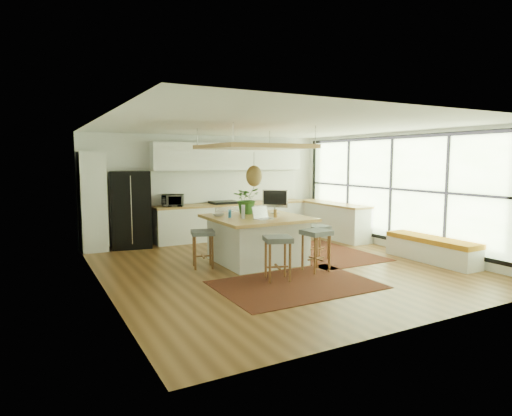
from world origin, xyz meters
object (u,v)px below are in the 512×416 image
stool_near_right (316,253)px  microwave (173,199)px  monitor (275,201)px  laptop (264,213)px  stool_right_front (318,242)px  stool_left_side (203,249)px  stool_near_left (278,260)px  island (257,239)px  island_plant (247,202)px  fridge (131,209)px  stool_right_back (293,235)px

stool_near_right → microwave: microwave is taller
monitor → microwave: (-1.47, 2.45, -0.08)m
stool_near_right → laptop: (-0.68, 0.75, 0.70)m
stool_right_front → monitor: (-0.66, 0.64, 0.83)m
stool_left_side → stool_near_left: bearing=-61.2°
island → laptop: size_ratio=4.93×
stool_near_right → island_plant: (-0.56, 1.71, 0.83)m
stool_near_right → stool_near_left: bearing=-169.4°
stool_near_right → fridge: bearing=122.9°
fridge → island: fridge is taller
stool_near_left → stool_right_back: stool_near_left is taller
stool_left_side → microwave: 2.75m
stool_right_back → microwave: (-2.16, 2.13, 0.75)m
fridge → monitor: bearing=-34.1°
stool_near_right → island_plant: 1.99m
stool_right_front → stool_right_back: bearing=88.3°
stool_near_right → laptop: laptop is taller
laptop → microwave: microwave is taller
island_plant → stool_left_side: bearing=-159.5°
stool_left_side → fridge: bearing=106.7°
fridge → stool_near_right: bearing=-47.0°
island → monitor: bearing=23.6°
stool_near_right → stool_right_front: 1.04m
stool_near_left → stool_right_front: 1.87m
island → microwave: (-0.90, 2.70, 0.64)m
stool_right_front → stool_left_side: 2.42m
stool_near_left → laptop: bearing=74.7°
stool_right_back → laptop: 1.84m
stool_right_front → microwave: microwave is taller
island → stool_right_back: (1.26, 0.57, -0.11)m
laptop → monitor: monitor is taller
island → laptop: laptop is taller
stool_right_back → island_plant: size_ratio=1.04×
stool_right_front → island_plant: 1.72m
monitor → island_plant: size_ratio=0.85×
stool_right_back → microwave: microwave is taller
microwave → island_plant: bearing=-46.9°
island_plant → stool_near_left: bearing=-101.1°
stool_left_side → laptop: size_ratio=1.92×
stool_near_right → laptop: 1.23m
stool_left_side → island_plant: (1.17, 0.44, 0.83)m
island_plant → fridge: bearing=131.9°
stool_right_front → laptop: laptop is taller
microwave → laptop: bearing=-55.4°
laptop → microwave: bearing=94.5°
stool_right_back → fridge: bearing=146.6°
fridge → stool_near_right: fridge is taller
island → stool_right_back: island is taller
stool_right_back → stool_near_left: bearing=-129.4°
stool_right_front → stool_right_back: stool_right_front is taller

